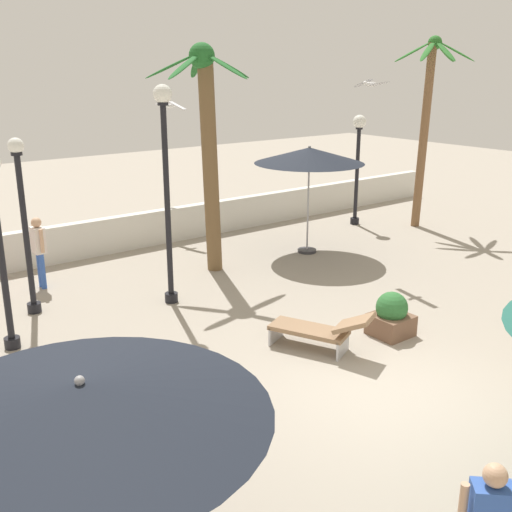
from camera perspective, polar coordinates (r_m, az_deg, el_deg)
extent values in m
plane|color=#9E9384|center=(9.96, 12.19, -12.35)|extent=(56.00, 56.00, 0.00)
cube|color=silver|center=(17.11, -12.89, 2.00)|extent=(25.20, 0.30, 0.97)
cone|color=black|center=(4.97, -15.97, -12.85)|extent=(2.97, 2.97, 0.30)
sphere|color=#99999E|center=(4.89, -16.14, -11.11)|extent=(0.08, 0.08, 0.08)
cylinder|color=#333338|center=(16.78, 4.77, 0.51)|extent=(0.51, 0.51, 0.08)
cylinder|color=#A5A5AD|center=(16.47, 4.87, 4.52)|extent=(0.05, 0.05, 2.49)
cone|color=black|center=(16.23, 5.00, 9.34)|extent=(2.90, 2.90, 0.41)
sphere|color=#99999E|center=(16.20, 5.02, 10.09)|extent=(0.08, 0.08, 0.08)
cylinder|color=brown|center=(14.72, -4.29, 8.17)|extent=(0.53, 0.37, 5.10)
sphere|color=#216328|center=(14.45, -5.08, 18.11)|extent=(0.59, 0.59, 0.59)
ellipsoid|color=#216328|center=(14.83, -2.70, 17.32)|extent=(1.28, 0.20, 0.62)
ellipsoid|color=#216328|center=(15.13, -5.57, 17.26)|extent=(0.66, 1.27, 0.62)
ellipsoid|color=#216328|center=(14.57, -7.86, 17.18)|extent=(1.09, 1.00, 0.62)
ellipsoid|color=#216328|center=(13.87, -6.66, 17.23)|extent=(1.25, 0.72, 0.62)
ellipsoid|color=#216328|center=(13.98, -2.90, 17.32)|extent=(0.51, 1.29, 0.62)
cylinder|color=brown|center=(19.76, 15.36, 10.57)|extent=(0.44, 0.26, 5.54)
sphere|color=#296B26|center=(19.80, 16.35, 18.55)|extent=(0.42, 0.42, 0.42)
ellipsoid|color=#296B26|center=(20.34, 17.23, 17.74)|extent=(1.15, 0.32, 0.64)
ellipsoid|color=#296B26|center=(20.42, 16.12, 17.82)|extent=(0.97, 0.91, 0.64)
ellipsoid|color=#296B26|center=(19.96, 14.47, 17.97)|extent=(0.63, 1.12, 0.64)
ellipsoid|color=#296B26|center=(19.62, 14.47, 18.00)|extent=(1.04, 0.81, 0.64)
ellipsoid|color=#296B26|center=(19.20, 15.72, 17.93)|extent=(1.13, 0.57, 0.64)
ellipsoid|color=#296B26|center=(19.26, 17.26, 17.80)|extent=(0.63, 1.12, 0.64)
ellipsoid|color=#296B26|center=(19.71, 18.16, 17.70)|extent=(0.71, 1.09, 0.64)
cylinder|color=black|center=(13.32, -7.90, -3.84)|extent=(0.28, 0.28, 0.20)
cylinder|color=black|center=(12.75, -8.26, 4.49)|extent=(0.12, 0.12, 4.16)
cylinder|color=black|center=(12.46, -8.68, 13.85)|extent=(0.22, 0.22, 0.06)
sphere|color=white|center=(12.45, -8.72, 14.72)|extent=(0.38, 0.38, 0.38)
cylinder|color=black|center=(11.95, -21.77, -7.51)|extent=(0.28, 0.28, 0.20)
cylinder|color=black|center=(11.44, -22.59, -0.73)|extent=(0.12, 0.12, 3.16)
cylinder|color=black|center=(19.99, 9.19, 3.25)|extent=(0.28, 0.28, 0.20)
cylinder|color=black|center=(19.70, 9.38, 7.26)|extent=(0.12, 0.12, 3.04)
cylinder|color=black|center=(19.50, 9.60, 11.66)|extent=(0.22, 0.22, 0.06)
sphere|color=white|center=(19.48, 9.63, 12.26)|extent=(0.41, 0.41, 0.41)
cylinder|color=black|center=(13.45, -19.97, -4.54)|extent=(0.28, 0.28, 0.20)
cylinder|color=black|center=(12.99, -20.65, 1.75)|extent=(0.12, 0.12, 3.26)
cylinder|color=black|center=(12.69, -21.43, 8.87)|extent=(0.22, 0.22, 0.06)
sphere|color=white|center=(12.67, -21.51, 9.56)|extent=(0.31, 0.31, 0.31)
cube|color=#B7B7BC|center=(11.36, 1.88, -7.07)|extent=(0.52, 0.27, 0.35)
cube|color=#B7B7BC|center=(10.91, 8.09, -8.32)|extent=(0.52, 0.27, 0.35)
cube|color=#8C6B4C|center=(11.05, 4.94, -6.87)|extent=(1.09, 1.50, 0.08)
cube|color=#8C6B4C|center=(10.67, 9.14, -6.21)|extent=(0.76, 0.80, 0.34)
cylinder|color=#3359B2|center=(14.69, -19.28, -1.34)|extent=(0.12, 0.12, 0.84)
cylinder|color=#3359B2|center=(14.83, -19.49, -1.18)|extent=(0.12, 0.12, 0.84)
cube|color=silver|center=(14.56, -19.66, 1.41)|extent=(0.25, 0.36, 0.59)
sphere|color=tan|center=(14.46, -19.82, 2.97)|extent=(0.23, 0.23, 0.23)
cylinder|color=tan|center=(14.33, -19.35, 1.32)|extent=(0.08, 0.08, 0.53)
cylinder|color=tan|center=(14.77, -19.98, 1.71)|extent=(0.08, 0.08, 0.53)
sphere|color=tan|center=(5.99, 21.42, -18.52)|extent=(0.22, 0.22, 0.22)
cylinder|color=tan|center=(6.14, 18.72, -21.38)|extent=(0.08, 0.08, 0.51)
ellipsoid|color=white|center=(15.16, 10.69, 15.46)|extent=(0.34, 0.18, 0.12)
sphere|color=white|center=(15.05, 10.15, 15.59)|extent=(0.10, 0.10, 0.10)
cube|color=silver|center=(14.91, 11.42, 15.47)|extent=(0.26, 0.63, 0.12)
cube|color=silver|center=(15.40, 9.98, 15.59)|extent=(0.25, 0.61, 0.20)
ellipsoid|color=white|center=(18.48, -8.02, 13.70)|extent=(0.34, 0.17, 0.12)
sphere|color=white|center=(18.58, -7.61, 13.83)|extent=(0.10, 0.10, 0.10)
cube|color=silver|center=(18.73, -8.69, 13.78)|extent=(0.25, 0.68, 0.02)
cube|color=silver|center=(18.22, -7.34, 13.74)|extent=(0.25, 0.65, 0.22)
cube|color=brown|center=(11.86, 12.45, -6.28)|extent=(0.70, 0.70, 0.40)
sphere|color=#2D6B33|center=(11.73, 12.56, -4.71)|extent=(0.60, 0.60, 0.60)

